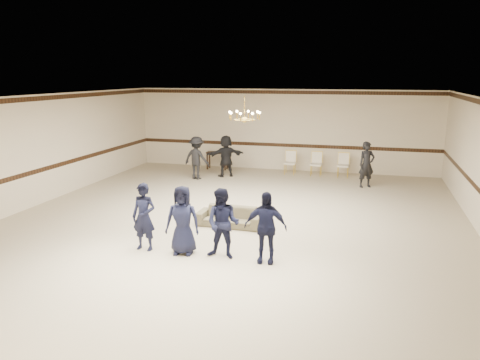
# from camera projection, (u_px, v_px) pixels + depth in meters

# --- Properties ---
(room) EXTENTS (12.01, 14.01, 3.21)m
(room) POSITION_uv_depth(u_px,v_px,m) (234.00, 160.00, 12.27)
(room) COLOR #BAB08F
(room) RESTS_ON ground
(chair_rail) EXTENTS (12.00, 0.02, 0.14)m
(chair_rail) POSITION_uv_depth(u_px,v_px,m) (283.00, 145.00, 18.97)
(chair_rail) COLOR #341E0F
(chair_rail) RESTS_ON wall_back
(crown_molding) EXTENTS (12.00, 0.02, 0.14)m
(crown_molding) POSITION_uv_depth(u_px,v_px,m) (284.00, 92.00, 18.52)
(crown_molding) COLOR #341E0F
(crown_molding) RESTS_ON wall_back
(chandelier) EXTENTS (0.94, 0.94, 0.89)m
(chandelier) POSITION_uv_depth(u_px,v_px,m) (244.00, 108.00, 12.93)
(chandelier) COLOR #B18F38
(chandelier) RESTS_ON ceiling
(boy_a) EXTENTS (0.56, 0.38, 1.49)m
(boy_a) POSITION_uv_depth(u_px,v_px,m) (144.00, 217.00, 10.31)
(boy_a) COLOR black
(boy_a) RESTS_ON floor
(boy_b) EXTENTS (0.79, 0.57, 1.49)m
(boy_b) POSITION_uv_depth(u_px,v_px,m) (183.00, 220.00, 10.08)
(boy_b) COLOR black
(boy_b) RESTS_ON floor
(boy_c) EXTENTS (0.74, 0.59, 1.49)m
(boy_c) POSITION_uv_depth(u_px,v_px,m) (223.00, 224.00, 9.85)
(boy_c) COLOR black
(boy_c) RESTS_ON floor
(boy_d) EXTENTS (0.90, 0.43, 1.49)m
(boy_d) POSITION_uv_depth(u_px,v_px,m) (265.00, 227.00, 9.61)
(boy_d) COLOR black
(boy_d) RESTS_ON floor
(settee) EXTENTS (1.68, 0.71, 0.48)m
(settee) POSITION_uv_depth(u_px,v_px,m) (230.00, 217.00, 12.05)
(settee) COLOR brown
(settee) RESTS_ON floor
(adult_left) EXTENTS (1.11, 0.77, 1.56)m
(adult_left) POSITION_uv_depth(u_px,v_px,m) (197.00, 158.00, 17.33)
(adult_left) COLOR black
(adult_left) RESTS_ON floor
(adult_mid) EXTENTS (1.47, 1.18, 1.56)m
(adult_mid) POSITION_uv_depth(u_px,v_px,m) (226.00, 156.00, 17.76)
(adult_mid) COLOR black
(adult_mid) RESTS_ON floor
(adult_right) EXTENTS (0.68, 0.61, 1.56)m
(adult_right) POSITION_uv_depth(u_px,v_px,m) (367.00, 165.00, 16.06)
(adult_right) COLOR black
(adult_right) RESTS_ON floor
(banquet_chair_left) EXTENTS (0.44, 0.44, 0.89)m
(banquet_chair_left) POSITION_uv_depth(u_px,v_px,m) (290.00, 163.00, 18.22)
(banquet_chair_left) COLOR #F3E7CD
(banquet_chair_left) RESTS_ON floor
(banquet_chair_mid) EXTENTS (0.47, 0.47, 0.89)m
(banquet_chair_mid) POSITION_uv_depth(u_px,v_px,m) (316.00, 164.00, 17.96)
(banquet_chair_mid) COLOR #F3E7CD
(banquet_chair_mid) RESTS_ON floor
(banquet_chair_right) EXTENTS (0.45, 0.45, 0.89)m
(banquet_chair_right) POSITION_uv_depth(u_px,v_px,m) (343.00, 165.00, 17.70)
(banquet_chair_right) COLOR #F3E7CD
(banquet_chair_right) RESTS_ON floor
(console_table) EXTENTS (0.85, 0.37, 0.71)m
(console_table) POSITION_uv_depth(u_px,v_px,m) (217.00, 161.00, 19.21)
(console_table) COLOR black
(console_table) RESTS_ON floor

